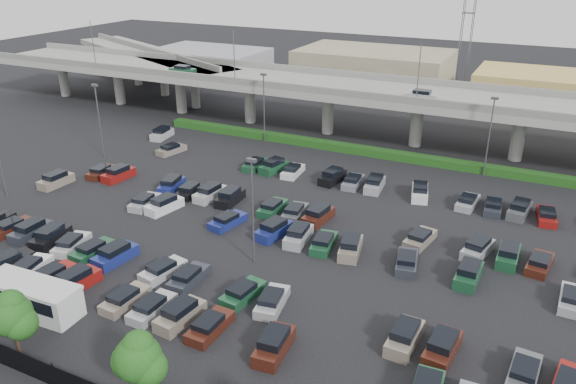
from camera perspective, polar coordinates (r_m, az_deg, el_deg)
The scene contains 10 objects.
ground at distance 59.10m, azimuth 0.33°, elevation -3.59°, with size 280.00×280.00×0.00m, color black.
overpass at distance 85.05m, azimuth 9.71°, elevation 9.63°, with size 150.00×13.00×15.80m.
on_ramp at distance 119.11m, azimuth -13.81°, elevation 13.18°, with size 50.93×30.13×8.80m.
hedge at distance 80.38m, azimuth 8.09°, elevation 4.13°, with size 66.00×1.60×1.10m, color #123F12.
tree_row at distance 38.35m, azimuth -16.70°, elevation -15.31°, with size 65.07×3.66×5.94m.
shuttle_bus at distance 49.93m, azimuth -24.56°, elevation -9.56°, with size 8.47×3.21×2.68m.
parked_cars at distance 55.48m, azimuth -2.33°, elevation -4.79°, with size 63.08×41.63×1.67m.
light_poles at distance 59.95m, azimuth -2.39°, elevation 3.31°, with size 66.90×48.38×10.30m.
distant_buildings at distance 112.17m, azimuth 20.41°, elevation 10.16°, with size 138.00×24.00×9.00m.
comm_tower at distance 123.40m, azimuth 17.94°, elevation 17.21°, with size 2.40×2.40×30.00m.
Camera 1 is at (22.70, -47.44, 26.96)m, focal length 35.00 mm.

